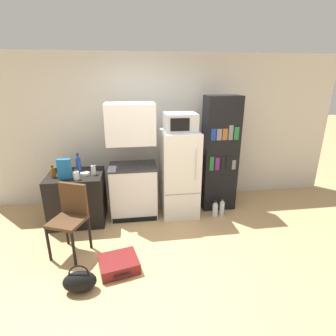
{
  "coord_description": "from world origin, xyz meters",
  "views": [
    {
      "loc": [
        -0.41,
        -2.71,
        2.23
      ],
      "look_at": [
        0.09,
        0.85,
        0.97
      ],
      "focal_mm": 28.0,
      "sensor_mm": 36.0,
      "label": 1
    }
  ],
  "objects": [
    {
      "name": "bookshelf",
      "position": [
        1.06,
        1.41,
        0.97
      ],
      "size": [
        0.57,
        0.38,
        1.95
      ],
      "color": "black",
      "rests_on": "ground_plane"
    },
    {
      "name": "microwave",
      "position": [
        0.34,
        1.28,
        1.56
      ],
      "size": [
        0.49,
        0.44,
        0.28
      ],
      "color": "#B7B7BC",
      "rests_on": "refrigerator"
    },
    {
      "name": "cereal_box",
      "position": [
        -1.41,
        1.08,
        0.95
      ],
      "size": [
        0.19,
        0.07,
        0.3
      ],
      "color": "#1E66A8",
      "rests_on": "side_table"
    },
    {
      "name": "wall_back",
      "position": [
        0.2,
        2.0,
        1.31
      ],
      "size": [
        6.4,
        0.1,
        2.62
      ],
      "color": "beige",
      "rests_on": "ground_plane"
    },
    {
      "name": "kitchen_hutch",
      "position": [
        -0.42,
        1.32,
        0.85
      ],
      "size": [
        0.76,
        0.56,
        1.86
      ],
      "color": "white",
      "rests_on": "ground_plane"
    },
    {
      "name": "suitcase_large_flat",
      "position": [
        -0.64,
        -0.03,
        0.07
      ],
      "size": [
        0.53,
        0.48,
        0.14
      ],
      "rotation": [
        0.0,
        0.0,
        0.23
      ],
      "color": "maroon",
      "rests_on": "ground_plane"
    },
    {
      "name": "water_bottle_middle",
      "position": [
        0.92,
        1.05,
        0.12
      ],
      "size": [
        0.09,
        0.09,
        0.28
      ],
      "color": "silver",
      "rests_on": "ground_plane"
    },
    {
      "name": "chair",
      "position": [
        -1.23,
        0.43,
        0.57
      ],
      "size": [
        0.53,
        0.53,
        0.94
      ],
      "rotation": [
        0.0,
        0.0,
        -0.41
      ],
      "color": "black",
      "rests_on": "ground_plane"
    },
    {
      "name": "bottle_blue_soda",
      "position": [
        -1.25,
        1.32,
        0.93
      ],
      "size": [
        0.07,
        0.07,
        0.31
      ],
      "color": "#1E47A3",
      "rests_on": "side_table"
    },
    {
      "name": "bottle_milk_white",
      "position": [
        -1.24,
        1.01,
        0.86
      ],
      "size": [
        0.09,
        0.09,
        0.16
      ],
      "color": "white",
      "rests_on": "side_table"
    },
    {
      "name": "ground_plane",
      "position": [
        0.0,
        0.0,
        0.0
      ],
      "size": [
        24.0,
        24.0,
        0.0
      ],
      "primitive_type": "plane",
      "color": "tan"
    },
    {
      "name": "bottle_amber_beer",
      "position": [
        -1.6,
        1.16,
        0.88
      ],
      "size": [
        0.07,
        0.07,
        0.18
      ],
      "color": "brown",
      "rests_on": "side_table"
    },
    {
      "name": "bowl",
      "position": [
        -1.15,
        1.2,
        0.82
      ],
      "size": [
        0.14,
        0.14,
        0.04
      ],
      "color": "silver",
      "rests_on": "side_table"
    },
    {
      "name": "bottle_clear_short",
      "position": [
        -1.02,
        1.19,
        0.88
      ],
      "size": [
        0.07,
        0.07,
        0.18
      ],
      "color": "silver",
      "rests_on": "side_table"
    },
    {
      "name": "water_bottle_front",
      "position": [
        1.04,
        1.07,
        0.13
      ],
      "size": [
        0.08,
        0.08,
        0.3
      ],
      "color": "silver",
      "rests_on": "ground_plane"
    },
    {
      "name": "side_table",
      "position": [
        -1.31,
        1.25,
        0.4
      ],
      "size": [
        0.83,
        0.7,
        0.8
      ],
      "color": "black",
      "rests_on": "ground_plane"
    },
    {
      "name": "handbag",
      "position": [
        -1.04,
        -0.32,
        0.12
      ],
      "size": [
        0.36,
        0.2,
        0.33
      ],
      "color": "black",
      "rests_on": "ground_plane"
    },
    {
      "name": "refrigerator",
      "position": [
        0.34,
        1.28,
        0.71
      ],
      "size": [
        0.59,
        0.66,
        1.42
      ],
      "color": "silver",
      "rests_on": "ground_plane"
    }
  ]
}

